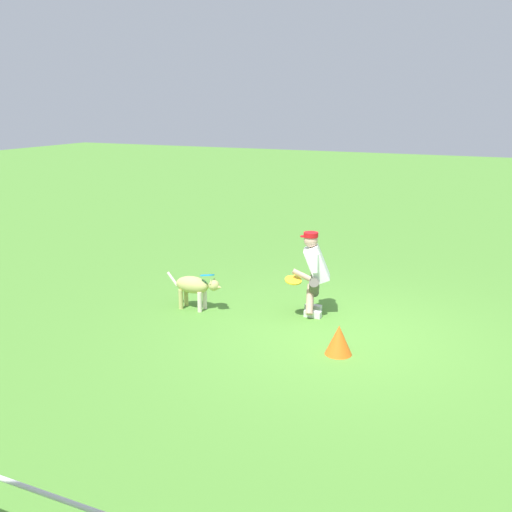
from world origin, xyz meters
The scene contains 6 objects.
ground_plane centered at (0.00, 0.00, 0.00)m, with size 60.00×60.00×0.00m, color #549135.
person centered at (0.61, -0.68, 0.70)m, with size 0.54×0.68×1.29m.
dog centered at (2.38, -0.11, 0.38)m, with size 0.99×0.27×0.56m.
frisbee_flying centered at (2.16, -0.11, 0.59)m, with size 0.23×0.23×0.02m, color #1D95E8.
frisbee_held centered at (0.83, -0.36, 0.61)m, with size 0.25×0.25×0.02m, color yellow.
training_cone centered at (-0.18, 0.60, 0.20)m, with size 0.36×0.36×0.40m, color orange.
Camera 1 is at (-2.15, 7.50, 3.20)m, focal length 41.30 mm.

